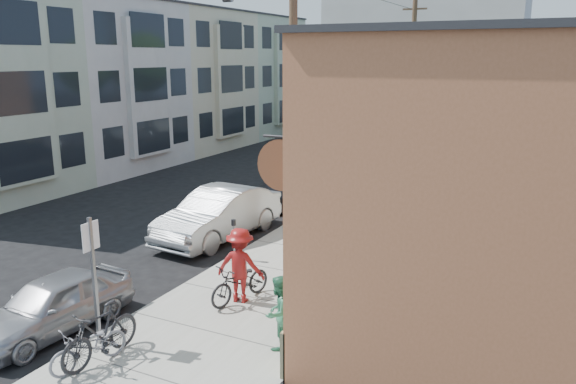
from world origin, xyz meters
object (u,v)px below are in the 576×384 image
at_px(parking_meter_far, 351,171).
at_px(car_3, 346,161).
at_px(tree_bare, 350,141).
at_px(cyclist, 240,265).
at_px(patio_chair_a, 309,310).
at_px(patio_chair_b, 308,314).
at_px(car_1, 219,214).
at_px(parked_bike_a, 100,334).
at_px(patron_green, 279,312).
at_px(parking_meter_near, 234,233).
at_px(tree_leafy_far, 430,65).
at_px(car_0, 52,304).
at_px(sign_post, 93,269).
at_px(utility_pole_near, 292,78).
at_px(car_2, 290,185).
at_px(car_4, 373,149).
at_px(parked_bike_b, 89,346).
at_px(tree_leafy_mid, 406,70).
at_px(bus, 368,119).
at_px(patron_grey, 295,302).

relative_size(parking_meter_far, car_3, 0.21).
distance_m(tree_bare, cyclist, 11.15).
distance_m(patio_chair_a, patio_chair_b, 0.20).
xyz_separation_m(car_1, car_3, (0.30, 11.55, -0.05)).
bearing_deg(parked_bike_a, patron_green, 38.81).
distance_m(parking_meter_near, tree_leafy_far, 23.34).
height_order(patio_chair_a, patron_green, patron_green).
relative_size(patio_chair_b, car_0, 0.23).
bearing_deg(sign_post, utility_pole_near, 89.75).
bearing_deg(car_3, parked_bike_a, -82.35).
bearing_deg(patron_green, car_2, -145.97).
distance_m(car_0, car_1, 7.36).
distance_m(car_0, car_4, 24.27).
distance_m(cyclist, car_0, 4.38).
height_order(patron_green, parked_bike_b, patron_green).
bearing_deg(patio_chair_b, tree_leafy_far, 95.26).
height_order(sign_post, parking_meter_far, sign_post).
relative_size(tree_bare, tree_leafy_mid, 0.70).
relative_size(parking_meter_near, tree_leafy_far, 0.16).
xyz_separation_m(parking_meter_far, bus, (-4.75, 16.90, 0.52)).
bearing_deg(car_2, tree_leafy_mid, 78.77).
bearing_deg(bus, car_3, -76.46).
relative_size(car_2, bus, 0.47).
bearing_deg(car_1, patron_green, -43.20).
bearing_deg(car_1, parking_meter_near, -42.01).
relative_size(cyclist, parked_bike_b, 1.16).
xyz_separation_m(parking_meter_near, tree_leafy_far, (0.55, 22.87, 4.62)).
distance_m(tree_bare, car_3, 5.62).
relative_size(tree_bare, tree_leafy_far, 0.64).
distance_m(parking_meter_near, patio_chair_b, 5.09).
bearing_deg(car_2, patio_chair_b, -59.92).
distance_m(utility_pole_near, cyclist, 7.67).
height_order(patio_chair_b, bus, bus).
bearing_deg(sign_post, parked_bike_a, -41.85).
xyz_separation_m(parked_bike_a, bus, (-5.40, 33.31, 0.77)).
distance_m(patio_chair_b, car_4, 22.74).
bearing_deg(car_2, patron_grey, -61.32).
bearing_deg(patio_chair_b, car_1, 135.77).
bearing_deg(patron_green, car_0, -65.77).
bearing_deg(car_0, car_2, 95.84).
bearing_deg(car_4, car_3, -82.38).
height_order(tree_leafy_far, patio_chair_a, tree_leafy_far).
distance_m(patron_grey, patron_green, 0.42).
xyz_separation_m(tree_bare, car_0, (-2.00, -13.99, -2.00)).
distance_m(sign_post, car_0, 1.95).
bearing_deg(sign_post, bus, 98.41).
height_order(parking_meter_near, car_2, car_2).
xyz_separation_m(cyclist, car_4, (-3.42, 21.26, -0.45)).
distance_m(tree_leafy_far, car_2, 16.29).
relative_size(tree_bare, parked_bike_a, 2.60).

